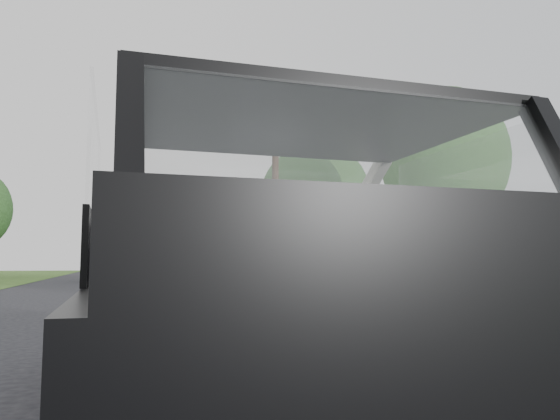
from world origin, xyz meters
TOP-DOWN VIEW (x-y plane):
  - ground at (0.00, 0.00)m, footprint 140.00×140.00m
  - subject_car at (0.00, 0.00)m, footprint 1.80×4.00m
  - dashboard at (0.00, 0.62)m, footprint 1.58×0.45m
  - driver_seat at (-0.40, -0.29)m, footprint 0.50×0.72m
  - passenger_seat at (0.40, -0.29)m, footprint 0.50×0.72m
  - steering_wheel at (-0.40, 0.33)m, footprint 0.36×0.36m
  - cat at (0.18, 0.61)m, footprint 0.60×0.29m
  - guardrail at (4.30, 10.00)m, footprint 0.05×90.00m
  - other_car at (-1.13, 23.50)m, footprint 1.79×4.25m
  - highway_sign at (4.59, 25.26)m, footprint 0.46×0.96m
  - utility_pole at (5.72, 19.09)m, footprint 0.37×0.37m
  - tree_1 at (12.01, 16.14)m, footprint 5.45×5.45m
  - tree_2 at (8.69, 24.07)m, footprint 4.96×4.96m
  - tree_3 at (12.31, 29.38)m, footprint 6.21×6.21m

SIDE VIEW (x-z plane):
  - ground at x=0.00m, z-range 0.00..0.00m
  - guardrail at x=4.30m, z-range 0.42..0.74m
  - other_car at x=-1.13m, z-range 0.00..1.38m
  - subject_car at x=0.00m, z-range 0.00..1.45m
  - dashboard at x=0.00m, z-range 0.70..1.00m
  - driver_seat at x=-0.40m, z-range 0.67..1.09m
  - passenger_seat at x=0.40m, z-range 0.67..1.09m
  - steering_wheel at x=-0.40m, z-range 0.90..0.94m
  - cat at x=0.18m, z-range 0.96..1.21m
  - highway_sign at x=4.59m, z-range 0.00..2.49m
  - tree_2 at x=8.69m, z-range 0.00..6.63m
  - tree_1 at x=12.01m, z-range 0.00..7.77m
  - tree_3 at x=12.31m, z-range 0.00..8.05m
  - utility_pole at x=5.72m, z-range 0.00..8.68m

